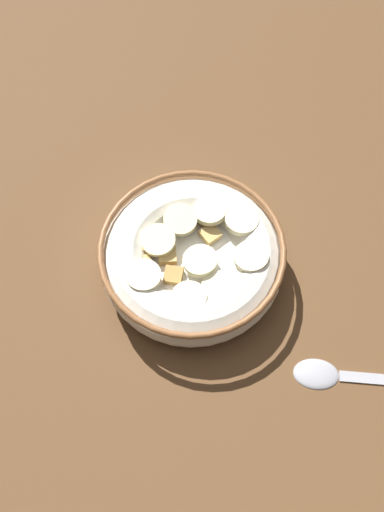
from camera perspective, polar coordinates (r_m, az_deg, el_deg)
ground_plane at (r=58.61cm, az=-0.00°, el=-1.77°), size 132.24×132.24×2.00cm
cereal_bowl at (r=55.32cm, az=0.02°, el=-0.16°), size 17.94×17.94×5.19cm
spoon at (r=55.18cm, az=14.27°, el=-11.48°), size 12.25×10.09×0.80cm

